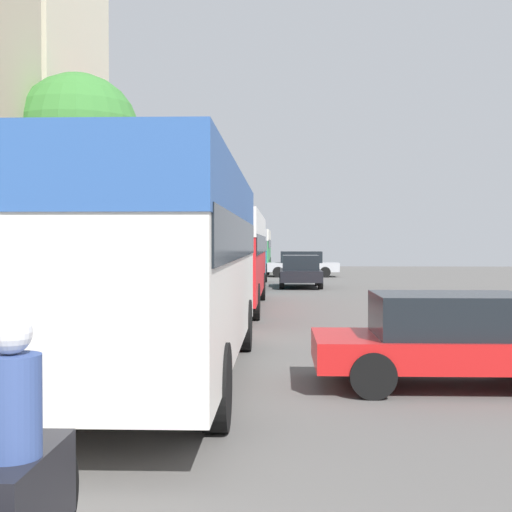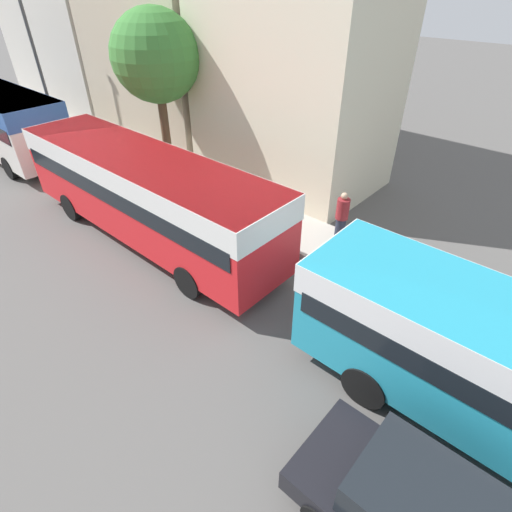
{
  "view_description": "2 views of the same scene",
  "coord_description": "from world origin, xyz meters",
  "views": [
    {
      "loc": [
        0.28,
        -2.14,
        2.13
      ],
      "look_at": [
        -0.86,
        30.68,
        1.48
      ],
      "focal_mm": 50.0,
      "sensor_mm": 36.0,
      "label": 1
    },
    {
      "loc": [
        4.86,
        30.91,
        7.58
      ],
      "look_at": [
        -1.54,
        25.27,
        1.5
      ],
      "focal_mm": 28.0,
      "sensor_mm": 36.0,
      "label": 2
    }
  ],
  "objects": [
    {
      "name": "street_tree",
      "position": [
        -5.21,
        16.93,
        4.93
      ],
      "size": [
        3.4,
        3.4,
        6.52
      ],
      "color": "brown",
      "rests_on": "sidewalk"
    },
    {
      "name": "bus_following",
      "position": [
        -1.59,
        20.43,
        1.95
      ],
      "size": [
        2.6,
        10.72,
        2.99
      ],
      "color": "red",
      "rests_on": "ground_plane"
    },
    {
      "name": "pedestrian_near_curb",
      "position": [
        -5.56,
        25.48,
        1.04
      ],
      "size": [
        0.42,
        0.42,
        1.75
      ],
      "color": "#232838",
      "rests_on": "sidewalk"
    },
    {
      "name": "building_far_terrace",
      "position": [
        -8.71,
        21.01,
        5.9
      ],
      "size": [
        5.01,
        7.17,
        11.8
      ],
      "color": "beige",
      "rests_on": "ground_plane"
    },
    {
      "name": "lamp_post",
      "position": [
        -4.35,
        8.17,
        4.31
      ],
      "size": [
        0.36,
        0.36,
        7.15
      ],
      "color": "#47474C",
      "rests_on": "sidewalk"
    },
    {
      "name": "building_corner",
      "position": [
        -9.69,
        4.16,
        4.77
      ],
      "size": [
        6.98,
        9.34,
        9.54
      ],
      "color": "beige",
      "rests_on": "ground_plane"
    },
    {
      "name": "sidewalk",
      "position": [
        -5.1,
        0.0,
        0.07
      ],
      "size": [
        2.2,
        120.0,
        0.15
      ],
      "color": "#B2ADA3",
      "rests_on": "ground_plane"
    }
  ]
}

